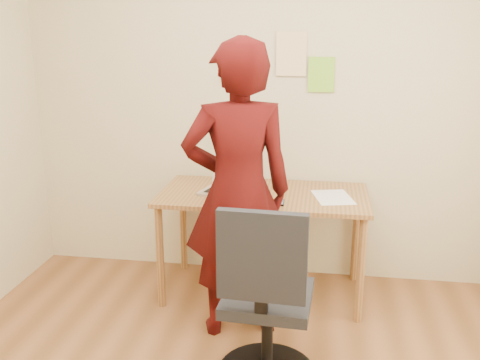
% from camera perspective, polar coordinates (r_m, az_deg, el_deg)
% --- Properties ---
extents(room, '(3.58, 3.58, 2.78)m').
position_cam_1_polar(room, '(2.15, -2.33, 3.26)').
color(room, brown).
rests_on(room, ground).
extents(desk, '(1.40, 0.70, 0.74)m').
position_cam_1_polar(desk, '(3.65, 2.51, -2.70)').
color(desk, '#9E6B36').
rests_on(desk, ground).
extents(laptop, '(0.42, 0.39, 0.25)m').
position_cam_1_polar(laptop, '(3.63, -1.03, -0.43)').
color(laptop, silver).
rests_on(laptop, desk).
extents(paper_sheet, '(0.30, 0.37, 0.00)m').
position_cam_1_polar(paper_sheet, '(3.58, 9.88, -1.81)').
color(paper_sheet, white).
rests_on(paper_sheet, desk).
extents(phone, '(0.06, 0.12, 0.01)m').
position_cam_1_polar(phone, '(3.42, 4.23, -2.41)').
color(phone, black).
rests_on(phone, desk).
extents(wall_note_left, '(0.21, 0.00, 0.30)m').
position_cam_1_polar(wall_note_left, '(3.85, -0.53, 12.26)').
color(wall_note_left, '#F6CF93').
rests_on(wall_note_left, room).
extents(wall_note_mid, '(0.21, 0.00, 0.30)m').
position_cam_1_polar(wall_note_mid, '(3.80, 5.50, 13.24)').
color(wall_note_mid, '#F6CF93').
rests_on(wall_note_mid, room).
extents(wall_note_right, '(0.18, 0.00, 0.24)m').
position_cam_1_polar(wall_note_right, '(3.80, 8.67, 11.05)').
color(wall_note_right, '#87D52F').
rests_on(wall_note_right, room).
extents(office_chair, '(0.53, 0.53, 1.02)m').
position_cam_1_polar(office_chair, '(2.81, 2.76, -13.66)').
color(office_chair, black).
rests_on(office_chair, ground).
extents(person, '(0.74, 0.59, 1.78)m').
position_cam_1_polar(person, '(3.12, -0.24, -1.36)').
color(person, '#380807').
rests_on(person, ground).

